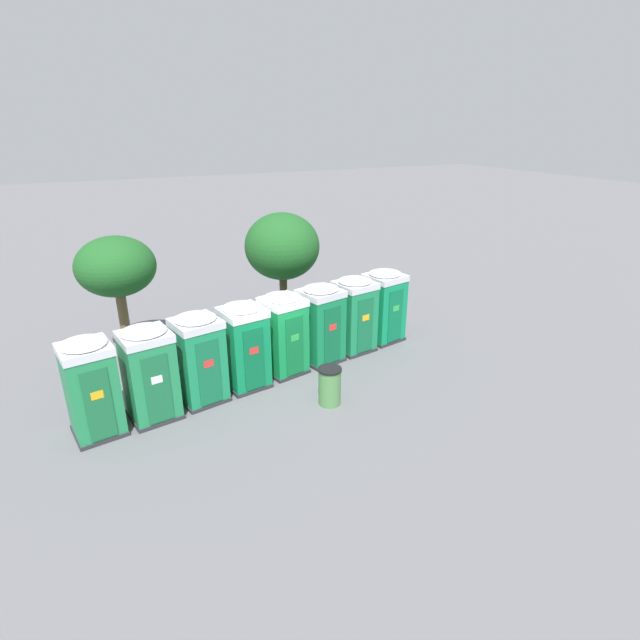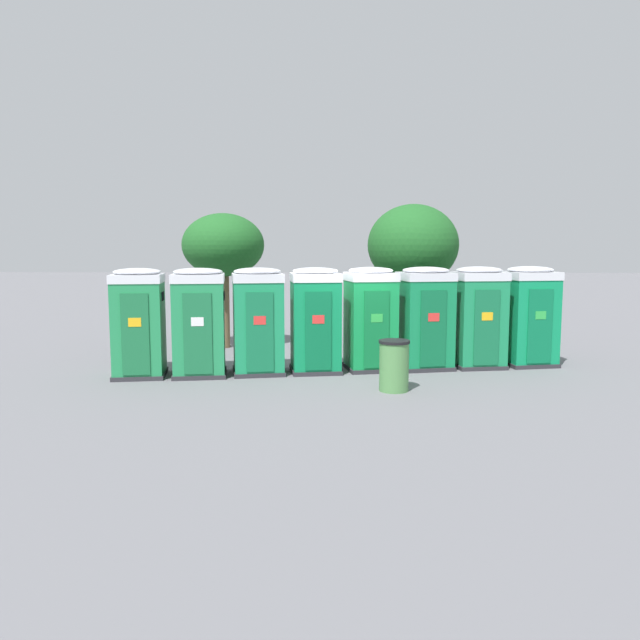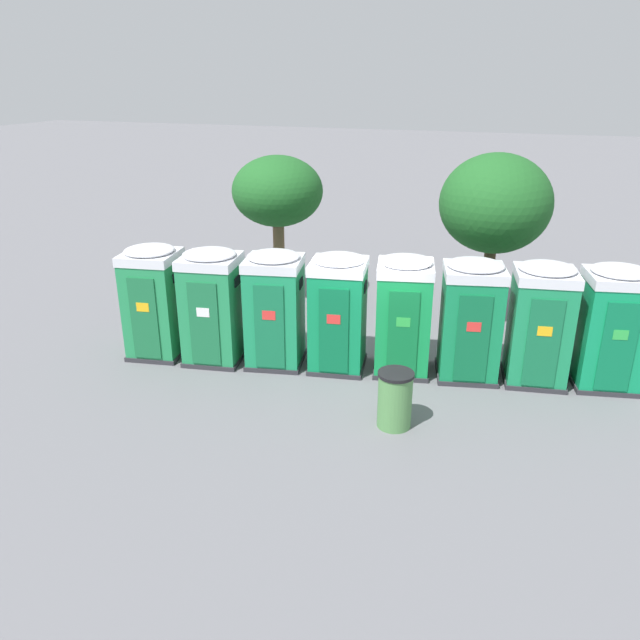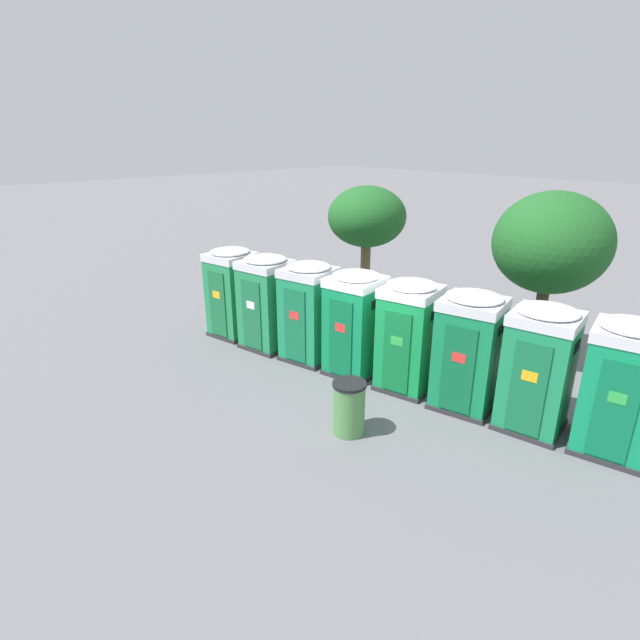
% 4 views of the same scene
% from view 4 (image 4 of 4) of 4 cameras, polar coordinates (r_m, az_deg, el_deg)
% --- Properties ---
extents(ground_plane, '(120.00, 120.00, 0.00)m').
position_cam_4_polar(ground_plane, '(12.24, 7.19, -6.31)').
color(ground_plane, slate).
extents(portapotty_0, '(1.35, 1.37, 2.54)m').
position_cam_4_polar(portapotty_0, '(14.39, -9.99, 3.18)').
color(portapotty_0, '#2D2D33').
rests_on(portapotty_0, ground).
extents(portapotty_1, '(1.40, 1.38, 2.54)m').
position_cam_4_polar(portapotty_1, '(13.40, -6.14, 2.08)').
color(portapotty_1, '#2D2D33').
rests_on(portapotty_1, ground).
extents(portapotty_2, '(1.42, 1.41, 2.54)m').
position_cam_4_polar(portapotty_2, '(12.60, -1.31, 0.98)').
color(portapotty_2, '#2D2D33').
rests_on(portapotty_2, ground).
extents(portapotty_3, '(1.35, 1.37, 2.54)m').
position_cam_4_polar(portapotty_3, '(11.85, 3.98, -0.36)').
color(portapotty_3, '#2D2D33').
rests_on(portapotty_3, ground).
extents(portapotty_4, '(1.39, 1.41, 2.54)m').
position_cam_4_polar(portapotty_4, '(11.28, 10.08, -1.74)').
color(portapotty_4, '#2D2D33').
rests_on(portapotty_4, ground).
extents(portapotty_5, '(1.47, 1.44, 2.54)m').
position_cam_4_polar(portapotty_5, '(10.78, 16.58, -3.39)').
color(portapotty_5, '#2D2D33').
rests_on(portapotty_5, ground).
extents(portapotty_6, '(1.39, 1.38, 2.54)m').
position_cam_4_polar(portapotty_6, '(10.46, 23.65, -5.08)').
color(portapotty_6, '#2D2D33').
rests_on(portapotty_6, ground).
extents(portapotty_7, '(1.44, 1.42, 2.54)m').
position_cam_4_polar(portapotty_7, '(10.35, 31.12, -6.66)').
color(portapotty_7, '#2D2D33').
rests_on(portapotty_7, ground).
extents(street_tree_0, '(2.69, 2.69, 4.29)m').
position_cam_4_polar(street_tree_0, '(13.07, 24.92, 7.92)').
color(street_tree_0, '#4C3826').
rests_on(street_tree_0, ground).
extents(street_tree_1, '(2.44, 2.44, 4.02)m').
position_cam_4_polar(street_tree_1, '(15.87, 5.37, 11.55)').
color(street_tree_1, brown).
rests_on(street_tree_1, ground).
extents(trash_can, '(0.65, 0.65, 1.08)m').
position_cam_4_polar(trash_can, '(9.77, 3.33, -9.96)').
color(trash_can, '#518C4C').
rests_on(trash_can, ground).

